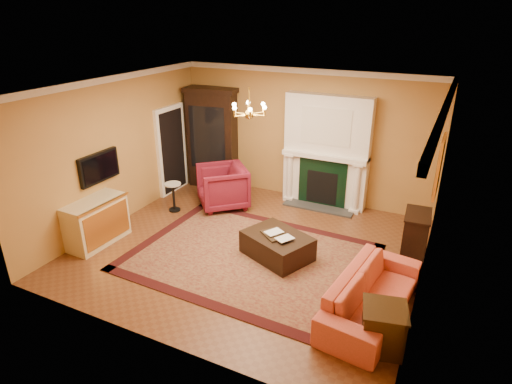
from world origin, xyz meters
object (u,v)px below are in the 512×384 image
Objects in this scene: commode at (96,222)px; coral_sofa at (373,288)px; wingback_armchair at (222,185)px; leather_ottoman at (277,246)px; pedestal_table at (174,195)px; china_cabinet at (213,140)px; end_table at (383,329)px; console_table at (415,235)px.

commode reaches higher than coral_sofa.
leather_ottoman is at bearing 11.00° from wingback_armchair.
leather_ottoman is at bearing -15.45° from pedestal_table.
china_cabinet is 3.93m from leather_ottoman.
end_table is at bearing 11.86° from wingback_armchair.
end_table is (4.99, -4.03, -0.87)m from china_cabinet.
china_cabinet is 2.03× the size of leather_ottoman.
console_table is (0.06, 2.66, 0.09)m from end_table.
console_table reaches higher than end_table.
pedestal_table is at bearing -172.29° from leather_ottoman.
pedestal_table is (0.01, -1.76, -0.80)m from china_cabinet.
commode is 5.18m from coral_sofa.
coral_sofa is (4.70, -1.62, 0.06)m from pedestal_table.
wingback_armchair is at bearing 172.42° from console_table.
end_table is (4.98, -2.27, -0.08)m from pedestal_table.
commode is at bearing -161.90° from console_table.
coral_sofa is at bearing 113.09° from end_table.
end_table is (4.12, -2.95, -0.22)m from wingback_armchair.
wingback_armchair is 4.48m from coral_sofa.
coral_sofa is 1.93× the size of leather_ottoman.
end_table is at bearing -94.86° from console_table.
pedestal_table is (-0.86, -0.68, -0.15)m from wingback_armchair.
commode is 5.47m from end_table.
pedestal_table reaches higher than end_table.
china_cabinet is at bearing 83.99° from commode.
china_cabinet is at bearing 90.30° from pedestal_table.
china_cabinet reaches higher than commode.
commode reaches higher than leather_ottoman.
china_cabinet is at bearing 176.14° from wingback_armchair.
leather_ottoman is (2.84, -0.78, -0.15)m from pedestal_table.
china_cabinet is 1.99× the size of commode.
china_cabinet is 5.29m from console_table.
china_cabinet is at bearing 141.06° from end_table.
console_table is at bearing 43.43° from wingback_armchair.
wingback_armchair is at bearing 66.50° from coral_sofa.
end_table is 2.66m from console_table.
pedestal_table is 0.57× the size of leather_ottoman.
commode is (-1.33, -2.48, -0.09)m from wingback_armchair.
coral_sofa reaches higher than console_table.
coral_sofa is 3.68× the size of end_table.
end_table is at bearing -46.73° from china_cabinet.
end_table is (0.28, -0.65, -0.13)m from coral_sofa.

